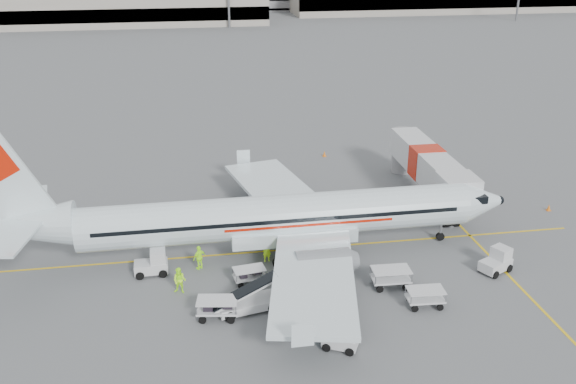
% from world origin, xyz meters
% --- Properties ---
extents(ground, '(360.00, 360.00, 0.00)m').
position_xyz_m(ground, '(0.00, 0.00, 0.00)').
color(ground, '#56595B').
extents(stripe_lead, '(44.00, 0.20, 0.01)m').
position_xyz_m(stripe_lead, '(0.00, 0.00, 0.01)').
color(stripe_lead, yellow).
rests_on(stripe_lead, ground).
extents(stripe_cross, '(0.20, 20.00, 0.01)m').
position_xyz_m(stripe_cross, '(14.00, -8.00, 0.01)').
color(stripe_cross, yellow).
rests_on(stripe_cross, ground).
extents(terminal_west, '(110.00, 22.00, 9.00)m').
position_xyz_m(terminal_west, '(-40.00, 130.00, 4.50)').
color(terminal_west, gray).
rests_on(terminal_west, ground).
extents(aircraft, '(37.18, 29.22, 10.20)m').
position_xyz_m(aircraft, '(-1.11, -0.46, 5.10)').
color(aircraft, white).
rests_on(aircraft, ground).
extents(jet_bridge, '(3.53, 17.41, 4.56)m').
position_xyz_m(jet_bridge, '(13.26, 8.08, 2.28)').
color(jet_bridge, silver).
rests_on(jet_bridge, ground).
extents(belt_loader, '(5.38, 2.92, 2.76)m').
position_xyz_m(belt_loader, '(-4.16, -7.71, 1.38)').
color(belt_loader, silver).
rests_on(belt_loader, ground).
extents(tug_fore, '(2.58, 2.16, 1.73)m').
position_xyz_m(tug_fore, '(13.28, -5.65, 0.87)').
color(tug_fore, silver).
rests_on(tug_fore, ground).
extents(tug_mid, '(2.26, 1.90, 1.51)m').
position_xyz_m(tug_mid, '(0.59, -12.42, 0.76)').
color(tug_mid, silver).
rests_on(tug_mid, ground).
extents(tug_aft, '(2.29, 1.35, 1.75)m').
position_xyz_m(tug_aft, '(-10.22, -2.04, 0.87)').
color(tug_aft, silver).
rests_on(tug_aft, ground).
extents(cart_loaded_a, '(2.66, 1.83, 1.28)m').
position_xyz_m(cart_loaded_a, '(-6.08, -8.19, 0.64)').
color(cart_loaded_a, silver).
rests_on(cart_loaded_a, ground).
extents(cart_loaded_b, '(2.26, 1.53, 1.10)m').
position_xyz_m(cart_loaded_b, '(-3.69, -4.33, 0.55)').
color(cart_loaded_b, silver).
rests_on(cart_loaded_b, ground).
extents(cart_empty_a, '(2.60, 1.61, 1.33)m').
position_xyz_m(cart_empty_a, '(5.50, -6.37, 0.66)').
color(cart_empty_a, silver).
rests_on(cart_empty_a, ground).
extents(cart_empty_b, '(2.39, 1.51, 1.21)m').
position_xyz_m(cart_empty_b, '(6.89, -9.03, 0.60)').
color(cart_empty_b, silver).
rests_on(cart_empty_b, ground).
extents(cone_nose, '(0.36, 0.36, 0.58)m').
position_xyz_m(cone_nose, '(22.62, 3.42, 0.29)').
color(cone_nose, orange).
rests_on(cone_nose, ground).
extents(cone_port, '(0.37, 0.37, 0.61)m').
position_xyz_m(cone_port, '(6.94, 20.29, 0.30)').
color(cone_port, orange).
rests_on(cone_port, ground).
extents(crew_a, '(0.65, 0.47, 1.66)m').
position_xyz_m(crew_a, '(-2.10, -1.50, 0.83)').
color(crew_a, '#B3FA1E').
rests_on(crew_a, ground).
extents(crew_b, '(1.05, 0.94, 1.79)m').
position_xyz_m(crew_b, '(-8.30, -4.84, 0.90)').
color(crew_b, '#B3FA1E').
rests_on(crew_b, ground).
extents(crew_c, '(0.78, 1.12, 1.59)m').
position_xyz_m(crew_c, '(-1.46, -3.55, 0.79)').
color(crew_c, '#B3FA1E').
rests_on(crew_c, ground).
extents(crew_d, '(1.09, 0.94, 1.76)m').
position_xyz_m(crew_d, '(-6.90, -1.83, 0.88)').
color(crew_d, '#B3FA1E').
rests_on(crew_d, ground).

